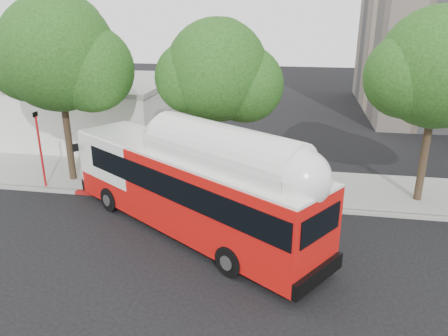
% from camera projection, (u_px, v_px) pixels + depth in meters
% --- Properties ---
extents(ground, '(120.00, 120.00, 0.00)m').
position_uv_depth(ground, '(215.00, 245.00, 17.54)').
color(ground, black).
rests_on(ground, ground).
extents(sidewalk, '(60.00, 5.00, 0.15)m').
position_uv_depth(sidewalk, '(238.00, 183.00, 23.53)').
color(sidewalk, gray).
rests_on(sidewalk, ground).
extents(curb_strip, '(60.00, 0.30, 0.15)m').
position_uv_depth(curb_strip, '(230.00, 203.00, 21.12)').
color(curb_strip, gray).
rests_on(curb_strip, ground).
extents(red_curb_segment, '(10.00, 0.32, 0.16)m').
position_uv_depth(red_curb_segment, '(170.00, 199.00, 21.60)').
color(red_curb_segment, maroon).
rests_on(red_curb_segment, ground).
extents(street_tree_left, '(6.67, 5.80, 9.74)m').
position_uv_depth(street_tree_left, '(68.00, 58.00, 21.80)').
color(street_tree_left, '#2D2116').
rests_on(street_tree_left, ground).
extents(street_tree_mid, '(5.75, 5.00, 8.62)m').
position_uv_depth(street_tree_mid, '(226.00, 75.00, 21.23)').
color(street_tree_mid, '#2D2116').
rests_on(street_tree_mid, ground).
extents(street_tree_right, '(6.21, 5.40, 9.18)m').
position_uv_depth(street_tree_right, '(448.00, 73.00, 19.31)').
color(street_tree_right, '#2D2116').
rests_on(street_tree_right, ground).
extents(low_commercial_bldg, '(16.20, 10.20, 4.25)m').
position_uv_depth(low_commercial_bldg, '(64.00, 107.00, 32.02)').
color(low_commercial_bldg, silver).
rests_on(low_commercial_bldg, ground).
extents(transit_bus, '(12.53, 9.52, 4.01)m').
position_uv_depth(transit_bus, '(190.00, 190.00, 18.00)').
color(transit_bus, red).
rests_on(transit_bus, ground).
extents(signal_pole, '(0.12, 0.39, 4.12)m').
position_uv_depth(signal_pole, '(41.00, 150.00, 22.32)').
color(signal_pole, red).
rests_on(signal_pole, ground).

